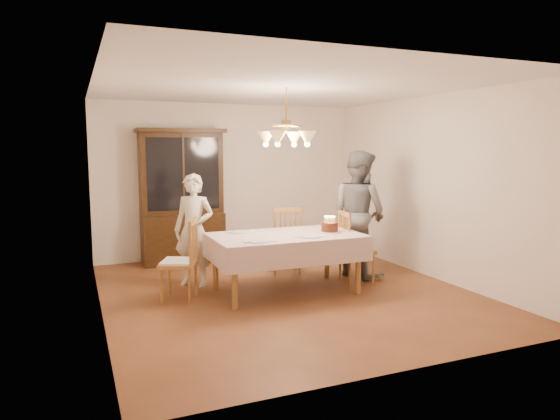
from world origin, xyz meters
name	(u,v)px	position (x,y,z in m)	size (l,w,h in m)	color
ground	(286,292)	(0.00, 0.00, 0.00)	(5.00, 5.00, 0.00)	brown
room_shell	(286,170)	(0.00, 0.00, 1.58)	(5.00, 5.00, 5.00)	white
dining_table	(286,240)	(0.00, 0.00, 0.68)	(1.90, 1.10, 0.76)	brown
china_hutch	(182,199)	(-0.87, 2.25, 1.04)	(1.38, 0.54, 2.16)	black
chair_far_side	(285,243)	(0.40, 0.96, 0.44)	(0.52, 0.50, 1.00)	brown
chair_left_end	(179,264)	(-1.33, 0.19, 0.45)	(0.56, 0.57, 1.00)	brown
chair_right_end	(356,251)	(1.08, 0.07, 0.44)	(0.48, 0.50, 1.00)	brown
elderly_woman	(194,230)	(-1.01, 0.78, 0.76)	(0.55, 0.36, 1.52)	silver
adult_in_grey	(359,214)	(1.33, 0.42, 0.91)	(0.88, 0.69, 1.82)	slate
birthday_cake	(330,228)	(0.59, -0.07, 0.82)	(0.30, 0.30, 0.22)	white
place_setting_near_left	(260,241)	(-0.49, -0.35, 0.77)	(0.41, 0.26, 0.02)	white
place_setting_near_right	(311,236)	(0.21, -0.28, 0.77)	(0.41, 0.26, 0.02)	white
place_setting_far_left	(242,232)	(-0.48, 0.35, 0.77)	(0.40, 0.25, 0.02)	white
chandelier	(286,138)	(0.00, 0.00, 1.98)	(0.62, 0.62, 0.73)	#BF8C3F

